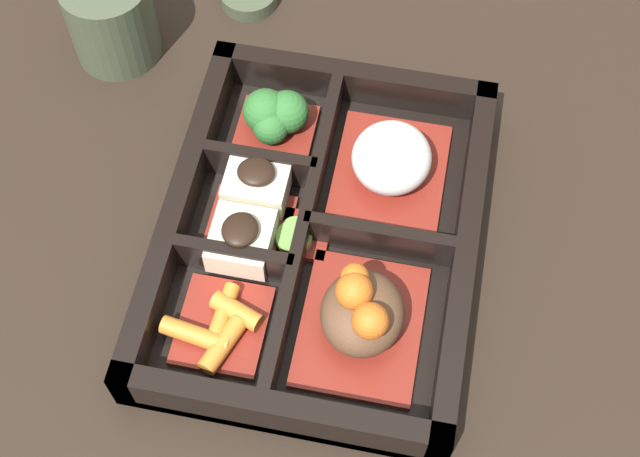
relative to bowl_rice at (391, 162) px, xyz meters
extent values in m
plane|color=black|center=(0.06, -0.04, -0.03)|extent=(3.00, 3.00, 0.00)
cube|color=black|center=(0.06, -0.04, -0.02)|extent=(0.26, 0.20, 0.01)
cube|color=black|center=(0.06, -0.13, -0.01)|extent=(0.26, 0.01, 0.04)
cube|color=black|center=(0.06, 0.06, -0.01)|extent=(0.26, 0.01, 0.04)
cube|color=black|center=(-0.07, -0.04, -0.01)|extent=(0.01, 0.20, 0.04)
cube|color=black|center=(0.18, -0.04, -0.01)|extent=(0.01, 0.20, 0.04)
cube|color=black|center=(0.06, -0.05, -0.01)|extent=(0.23, 0.01, 0.04)
cube|color=black|center=(0.02, -0.09, -0.01)|extent=(0.01, 0.08, 0.04)
cube|color=black|center=(0.09, -0.09, -0.01)|extent=(0.01, 0.08, 0.04)
cube|color=black|center=(0.06, 0.00, -0.01)|extent=(0.01, 0.10, 0.04)
cube|color=maroon|center=(0.00, 0.00, -0.02)|extent=(0.09, 0.07, 0.01)
ellipsoid|color=silver|center=(0.00, 0.00, 0.01)|extent=(0.06, 0.05, 0.04)
cube|color=maroon|center=(0.11, 0.00, -0.02)|extent=(0.09, 0.07, 0.01)
ellipsoid|color=brown|center=(0.11, 0.00, 0.00)|extent=(0.06, 0.05, 0.04)
sphere|color=#D1661E|center=(0.11, -0.01, 0.03)|extent=(0.02, 0.02, 0.02)
sphere|color=#D1661E|center=(0.13, 0.01, 0.03)|extent=(0.02, 0.02, 0.02)
sphere|color=#D1661E|center=(0.10, -0.01, 0.02)|extent=(0.02, 0.02, 0.02)
cube|color=maroon|center=(-0.02, -0.08, -0.02)|extent=(0.05, 0.05, 0.01)
sphere|color=#2D6B2D|center=(-0.03, -0.08, 0.00)|extent=(0.03, 0.03, 0.03)
sphere|color=#2D6B2D|center=(-0.03, -0.08, 0.00)|extent=(0.03, 0.03, 0.03)
sphere|color=#2D6B2D|center=(-0.01, -0.09, 0.00)|extent=(0.03, 0.03, 0.03)
sphere|color=#2D6B2D|center=(-0.02, -0.09, 0.00)|extent=(0.03, 0.03, 0.03)
sphere|color=#2D6B2D|center=(-0.02, -0.09, 0.00)|extent=(0.03, 0.03, 0.03)
cube|color=maroon|center=(0.05, -0.08, -0.02)|extent=(0.05, 0.05, 0.01)
cube|color=beige|center=(0.03, -0.08, 0.00)|extent=(0.04, 0.04, 0.02)
ellipsoid|color=black|center=(0.03, -0.08, 0.01)|extent=(0.02, 0.02, 0.01)
cube|color=beige|center=(0.08, -0.08, 0.00)|extent=(0.04, 0.04, 0.02)
ellipsoid|color=black|center=(0.08, -0.08, 0.01)|extent=(0.03, 0.02, 0.01)
cube|color=maroon|center=(0.13, -0.08, -0.02)|extent=(0.06, 0.05, 0.01)
cylinder|color=orange|center=(0.12, -0.08, -0.01)|extent=(0.04, 0.01, 0.01)
cylinder|color=orange|center=(0.14, -0.10, -0.01)|extent=(0.02, 0.05, 0.01)
cylinder|color=orange|center=(0.12, -0.08, -0.01)|extent=(0.02, 0.04, 0.01)
cylinder|color=orange|center=(0.15, -0.08, -0.01)|extent=(0.04, 0.02, 0.01)
cube|color=maroon|center=(0.06, -0.05, -0.02)|extent=(0.04, 0.03, 0.01)
cylinder|color=#75A84C|center=(0.06, -0.05, -0.01)|extent=(0.02, 0.02, 0.01)
cylinder|color=#75A84C|center=(0.05, -0.05, -0.01)|extent=(0.02, 0.02, 0.00)
cylinder|color=#424C38|center=(-0.08, -0.22, 0.00)|extent=(0.06, 0.06, 0.07)
camera|label=1|loc=(0.34, 0.02, 0.49)|focal=50.00mm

